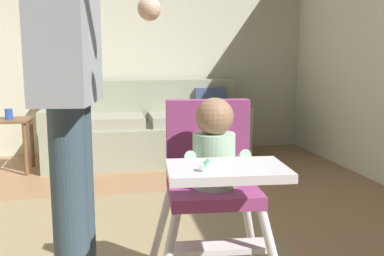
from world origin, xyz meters
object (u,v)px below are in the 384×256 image
(high_chair, at_px, (213,168))
(side_table, at_px, (9,133))
(couch, at_px, (147,130))
(sippy_cup, at_px, (9,114))
(adult_standing, at_px, (70,85))

(high_chair, bearing_deg, side_table, -148.12)
(couch, bearing_deg, sippy_cup, -79.38)
(couch, distance_m, side_table, 1.37)
(side_table, height_order, sippy_cup, sippy_cup)
(couch, relative_size, adult_standing, 1.21)
(adult_standing, bearing_deg, sippy_cup, 115.86)
(side_table, distance_m, sippy_cup, 0.19)
(couch, bearing_deg, high_chair, 0.49)
(sippy_cup, bearing_deg, adult_standing, -72.41)
(high_chair, bearing_deg, sippy_cup, -148.23)
(adult_standing, xyz_separation_m, sippy_cup, (-0.81, 2.57, -0.42))
(high_chair, xyz_separation_m, sippy_cup, (-1.37, 2.65, -0.08))
(sippy_cup, bearing_deg, couch, 10.62)
(adult_standing, bearing_deg, couch, 87.67)
(couch, relative_size, side_table, 4.03)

